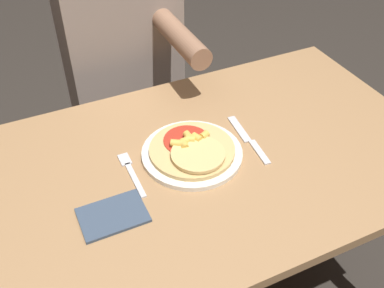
% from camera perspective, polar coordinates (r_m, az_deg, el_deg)
% --- Properties ---
extents(dining_table, '(1.24, 0.76, 0.77)m').
position_cam_1_polar(dining_table, '(1.28, 2.34, -5.55)').
color(dining_table, '#9E754C').
rests_on(dining_table, ground_plane).
extents(plate, '(0.27, 0.27, 0.01)m').
position_cam_1_polar(plate, '(1.20, 0.00, -1.20)').
color(plate, silver).
rests_on(plate, dining_table).
extents(pizza, '(0.23, 0.23, 0.04)m').
position_cam_1_polar(pizza, '(1.18, 0.09, -0.68)').
color(pizza, tan).
rests_on(pizza, plate).
extents(fork, '(0.03, 0.18, 0.00)m').
position_cam_1_polar(fork, '(1.16, -7.73, -3.53)').
color(fork, silver).
rests_on(fork, dining_table).
extents(knife, '(0.03, 0.22, 0.00)m').
position_cam_1_polar(knife, '(1.26, 7.24, 0.51)').
color(knife, silver).
rests_on(knife, dining_table).
extents(napkin, '(0.15, 0.11, 0.01)m').
position_cam_1_polar(napkin, '(1.07, -10.02, -8.89)').
color(napkin, '#38475B').
rests_on(napkin, dining_table).
extents(person_diner, '(0.40, 0.52, 1.26)m').
position_cam_1_polar(person_diner, '(1.68, -8.67, 10.58)').
color(person_diner, '#2D2D38').
rests_on(person_diner, ground_plane).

